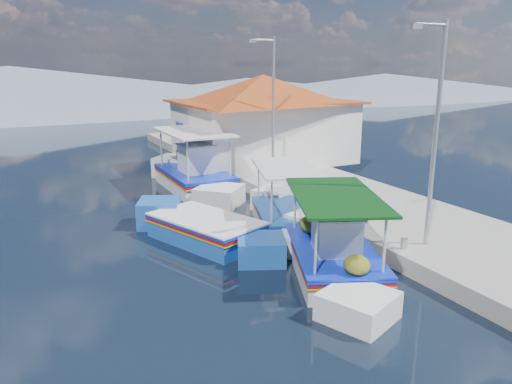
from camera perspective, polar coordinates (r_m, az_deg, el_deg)
name	(u,v)px	position (r m, az deg, el deg)	size (l,w,h in m)	color
ground	(331,333)	(10.64, 8.76, -16.00)	(160.00, 160.00, 0.00)	black
quay	(369,210)	(18.27, 13.09, -2.04)	(5.00, 44.00, 0.50)	gray
bollards	(334,212)	(16.35, 9.15, -2.37)	(0.20, 17.20, 0.30)	#A5A8AD
main_caique	(331,255)	(13.33, 8.74, -7.24)	(3.89, 6.63, 2.37)	silver
caique_green_canopy	(284,218)	(16.56, 3.30, -3.05)	(3.20, 6.00, 2.37)	silver
caique_blue_hull	(206,231)	(15.45, -5.86, -4.57)	(3.45, 6.13, 1.17)	#1C56AB
caique_far	(194,177)	(21.93, -7.25, 1.78)	(2.45, 8.19, 2.87)	silver
harbor_building	(263,117)	(25.35, 0.83, 8.79)	(10.49, 10.49, 4.40)	white
lamp_post_near	(434,125)	(13.75, 20.10, 7.37)	(1.21, 0.14, 6.00)	#A5A8AD
lamp_post_far	(271,102)	(20.95, 1.81, 10.48)	(1.21, 0.14, 6.00)	#A5A8AD
mountain_ridge	(114,92)	(64.58, -16.25, 11.19)	(171.40, 96.00, 5.50)	slate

